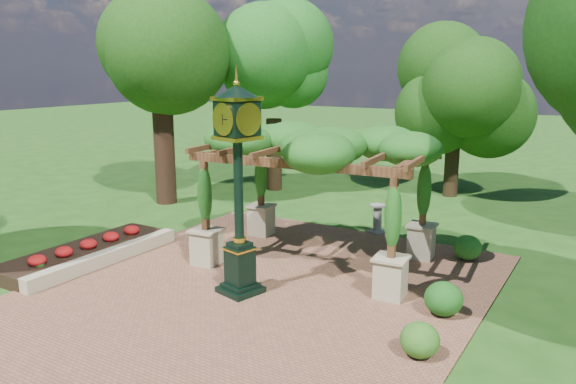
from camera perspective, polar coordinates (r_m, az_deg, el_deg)
The scene contains 13 objects.
ground at distance 12.95m, azimuth -5.88°, elevation -11.64°, with size 120.00×120.00×0.00m, color #1E4714.
brick_plaza at distance 13.68m, azimuth -3.32°, elevation -10.13°, with size 10.00×12.00×0.04m, color brown.
border_wall at distance 16.21m, azimuth -17.97°, elevation -6.39°, with size 0.35×5.00×0.40m, color #C6B793.
flower_bed at distance 16.88m, azimuth -19.97°, elevation -5.85°, with size 1.50×5.00×0.36m, color red.
pedestal_clock at distance 12.83m, azimuth -5.10°, elevation 2.11°, with size 1.19×1.19×4.98m.
pergola at distance 14.99m, azimuth 2.93°, elevation 4.04°, with size 6.26×4.25×3.75m.
sundial at distance 18.45m, azimuth 9.06°, elevation -2.91°, with size 0.69×0.69×0.96m.
shrub_front at distance 10.99m, azimuth 13.24°, elevation -14.41°, with size 0.74×0.74×0.66m, color #2C5E1B.
shrub_mid at distance 12.77m, azimuth 15.53°, elevation -10.40°, with size 0.83×0.83×0.74m, color #184D15.
shrub_back at distance 16.46m, azimuth 17.76°, elevation -5.39°, with size 0.78×0.78×0.70m, color #23671D.
tree_west_near at distance 22.40m, azimuth -13.04°, elevation 16.50°, with size 4.65×4.65×10.15m.
tree_west_far at distance 24.30m, azimuth -1.47°, elevation 13.06°, with size 3.81×3.81×8.05m.
tree_north at distance 24.02m, azimuth 16.74°, elevation 9.81°, with size 4.13×4.13×6.34m.
Camera 1 is at (7.22, -9.36, 5.30)m, focal length 35.00 mm.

